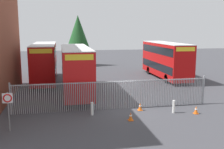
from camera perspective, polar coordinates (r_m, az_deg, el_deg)
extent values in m
plane|color=#3D3D42|center=(28.41, -1.53, -2.64)|extent=(100.00, 100.00, 0.00)
cylinder|color=gray|center=(20.35, -20.95, -5.10)|extent=(0.06, 0.06, 2.20)
cylinder|color=gray|center=(20.32, -20.56, -5.09)|extent=(0.06, 0.06, 2.20)
cylinder|color=gray|center=(20.30, -20.17, -5.09)|extent=(0.06, 0.06, 2.20)
cylinder|color=gray|center=(20.28, -19.78, -5.08)|extent=(0.06, 0.06, 2.20)
cylinder|color=gray|center=(20.25, -19.39, -5.07)|extent=(0.06, 0.06, 2.20)
cylinder|color=gray|center=(20.23, -19.00, -5.07)|extent=(0.06, 0.06, 2.20)
cylinder|color=gray|center=(20.21, -18.60, -5.06)|extent=(0.06, 0.06, 2.20)
cylinder|color=gray|center=(20.19, -18.21, -5.05)|extent=(0.06, 0.06, 2.20)
cylinder|color=gray|center=(20.18, -17.81, -5.04)|extent=(0.06, 0.06, 2.20)
cylinder|color=gray|center=(20.16, -17.41, -5.03)|extent=(0.06, 0.06, 2.20)
cylinder|color=gray|center=(20.14, -17.02, -5.02)|extent=(0.06, 0.06, 2.20)
cylinder|color=gray|center=(20.13, -16.62, -5.02)|extent=(0.06, 0.06, 2.20)
cylinder|color=gray|center=(20.11, -16.22, -5.01)|extent=(0.06, 0.06, 2.20)
cylinder|color=gray|center=(20.10, -15.82, -5.00)|extent=(0.06, 0.06, 2.20)
cylinder|color=gray|center=(20.09, -15.42, -4.99)|extent=(0.06, 0.06, 2.20)
cylinder|color=gray|center=(20.08, -15.02, -4.98)|extent=(0.06, 0.06, 2.20)
cylinder|color=gray|center=(20.07, -14.62, -4.97)|extent=(0.06, 0.06, 2.20)
cylinder|color=gray|center=(20.06, -14.22, -4.96)|extent=(0.06, 0.06, 2.20)
cylinder|color=gray|center=(20.05, -13.82, -4.95)|extent=(0.06, 0.06, 2.20)
cylinder|color=gray|center=(20.04, -13.42, -4.93)|extent=(0.06, 0.06, 2.20)
cylinder|color=gray|center=(20.03, -13.02, -4.92)|extent=(0.06, 0.06, 2.20)
cylinder|color=gray|center=(20.03, -12.62, -4.91)|extent=(0.06, 0.06, 2.20)
cylinder|color=gray|center=(20.02, -12.22, -4.90)|extent=(0.06, 0.06, 2.20)
cylinder|color=gray|center=(20.02, -11.81, -4.89)|extent=(0.06, 0.06, 2.20)
cylinder|color=gray|center=(20.02, -11.41, -4.88)|extent=(0.06, 0.06, 2.20)
cylinder|color=gray|center=(20.02, -11.01, -4.86)|extent=(0.06, 0.06, 2.20)
cylinder|color=gray|center=(20.02, -10.61, -4.85)|extent=(0.06, 0.06, 2.20)
cylinder|color=gray|center=(20.02, -10.20, -4.84)|extent=(0.06, 0.06, 2.20)
cylinder|color=gray|center=(20.02, -9.80, -4.83)|extent=(0.06, 0.06, 2.20)
cylinder|color=gray|center=(20.02, -9.40, -4.81)|extent=(0.06, 0.06, 2.20)
cylinder|color=gray|center=(20.02, -9.00, -4.80)|extent=(0.06, 0.06, 2.20)
cylinder|color=gray|center=(20.03, -8.60, -4.78)|extent=(0.06, 0.06, 2.20)
cylinder|color=gray|center=(20.03, -8.19, -4.77)|extent=(0.06, 0.06, 2.20)
cylinder|color=gray|center=(20.04, -7.79, -4.76)|extent=(0.06, 0.06, 2.20)
cylinder|color=gray|center=(20.05, -7.39, -4.74)|extent=(0.06, 0.06, 2.20)
cylinder|color=gray|center=(20.06, -6.99, -4.73)|extent=(0.06, 0.06, 2.20)
cylinder|color=gray|center=(20.06, -6.59, -4.71)|extent=(0.06, 0.06, 2.20)
cylinder|color=gray|center=(20.08, -6.19, -4.70)|extent=(0.06, 0.06, 2.20)
cylinder|color=gray|center=(20.09, -5.79, -4.68)|extent=(0.06, 0.06, 2.20)
cylinder|color=gray|center=(20.10, -5.39, -4.67)|extent=(0.06, 0.06, 2.20)
cylinder|color=gray|center=(20.11, -4.99, -4.65)|extent=(0.06, 0.06, 2.20)
cylinder|color=gray|center=(20.13, -4.60, -4.63)|extent=(0.06, 0.06, 2.20)
cylinder|color=gray|center=(20.14, -4.20, -4.62)|extent=(0.06, 0.06, 2.20)
cylinder|color=gray|center=(20.16, -3.80, -4.60)|extent=(0.06, 0.06, 2.20)
cylinder|color=gray|center=(20.17, -3.41, -4.58)|extent=(0.06, 0.06, 2.20)
cylinder|color=gray|center=(20.19, -3.01, -4.57)|extent=(0.06, 0.06, 2.20)
cylinder|color=gray|center=(20.21, -2.62, -4.55)|extent=(0.06, 0.06, 2.20)
cylinder|color=gray|center=(20.23, -2.22, -4.53)|extent=(0.06, 0.06, 2.20)
cylinder|color=gray|center=(20.25, -1.83, -4.52)|extent=(0.06, 0.06, 2.20)
cylinder|color=gray|center=(20.27, -1.44, -4.50)|extent=(0.06, 0.06, 2.20)
cylinder|color=gray|center=(20.30, -1.05, -4.48)|extent=(0.06, 0.06, 2.20)
cylinder|color=gray|center=(20.32, -0.66, -4.46)|extent=(0.06, 0.06, 2.20)
cylinder|color=gray|center=(20.34, -0.27, -4.45)|extent=(0.06, 0.06, 2.20)
cylinder|color=gray|center=(20.37, 0.12, -4.43)|extent=(0.06, 0.06, 2.20)
cylinder|color=gray|center=(20.40, 0.51, -4.41)|extent=(0.06, 0.06, 2.20)
cylinder|color=gray|center=(20.42, 0.90, -4.39)|extent=(0.06, 0.06, 2.20)
cylinder|color=gray|center=(20.45, 1.28, -4.37)|extent=(0.06, 0.06, 2.20)
cylinder|color=gray|center=(20.48, 1.67, -4.35)|extent=(0.06, 0.06, 2.20)
cylinder|color=gray|center=(20.51, 2.05, -4.33)|extent=(0.06, 0.06, 2.20)
cylinder|color=gray|center=(20.54, 2.43, -4.32)|extent=(0.06, 0.06, 2.20)
cylinder|color=gray|center=(20.57, 2.81, -4.30)|extent=(0.06, 0.06, 2.20)
cylinder|color=gray|center=(20.61, 3.19, -4.28)|extent=(0.06, 0.06, 2.20)
cylinder|color=gray|center=(20.64, 3.57, -4.26)|extent=(0.06, 0.06, 2.20)
cylinder|color=gray|center=(20.67, 3.95, -4.24)|extent=(0.06, 0.06, 2.20)
cylinder|color=gray|center=(20.71, 4.32, -4.22)|extent=(0.06, 0.06, 2.20)
cylinder|color=gray|center=(20.75, 4.70, -4.20)|extent=(0.06, 0.06, 2.20)
cylinder|color=gray|center=(20.78, 5.07, -4.18)|extent=(0.06, 0.06, 2.20)
cylinder|color=gray|center=(20.82, 5.44, -4.16)|extent=(0.06, 0.06, 2.20)
cylinder|color=gray|center=(20.86, 5.81, -4.14)|extent=(0.06, 0.06, 2.20)
cylinder|color=gray|center=(20.90, 6.18, -4.12)|extent=(0.06, 0.06, 2.20)
cylinder|color=gray|center=(20.94, 6.55, -4.10)|extent=(0.06, 0.06, 2.20)
cylinder|color=gray|center=(20.98, 6.91, -4.08)|extent=(0.06, 0.06, 2.20)
cylinder|color=gray|center=(21.03, 7.28, -4.06)|extent=(0.06, 0.06, 2.20)
cylinder|color=gray|center=(21.07, 7.64, -4.04)|extent=(0.06, 0.06, 2.20)
cylinder|color=gray|center=(21.11, 8.00, -4.02)|extent=(0.06, 0.06, 2.20)
cylinder|color=gray|center=(21.16, 8.36, -4.00)|extent=(0.06, 0.06, 2.20)
cylinder|color=gray|center=(21.20, 8.72, -3.97)|extent=(0.06, 0.06, 2.20)
cylinder|color=gray|center=(21.25, 9.08, -3.95)|extent=(0.06, 0.06, 2.20)
cylinder|color=gray|center=(21.30, 9.43, -3.93)|extent=(0.06, 0.06, 2.20)
cylinder|color=gray|center=(21.35, 9.79, -3.91)|extent=(0.06, 0.06, 2.20)
cylinder|color=gray|center=(21.40, 10.14, -3.89)|extent=(0.06, 0.06, 2.20)
cylinder|color=gray|center=(21.44, 10.49, -3.87)|extent=(0.06, 0.06, 2.20)
cylinder|color=gray|center=(21.50, 10.84, -3.85)|extent=(0.06, 0.06, 2.20)
cylinder|color=gray|center=(21.55, 11.18, -3.83)|extent=(0.06, 0.06, 2.20)
cylinder|color=gray|center=(21.60, 11.53, -3.81)|extent=(0.06, 0.06, 2.20)
cylinder|color=gray|center=(21.65, 11.87, -3.79)|extent=(0.06, 0.06, 2.20)
cylinder|color=gray|center=(21.71, 12.22, -3.76)|extent=(0.06, 0.06, 2.20)
cylinder|color=gray|center=(21.76, 12.56, -3.74)|extent=(0.06, 0.06, 2.20)
cylinder|color=gray|center=(21.82, 12.89, -3.72)|extent=(0.06, 0.06, 2.20)
cylinder|color=gray|center=(21.87, 13.23, -3.70)|extent=(0.06, 0.06, 2.20)
cylinder|color=gray|center=(21.93, 13.57, -3.68)|extent=(0.06, 0.06, 2.20)
cylinder|color=gray|center=(21.99, 13.90, -3.66)|extent=(0.06, 0.06, 2.20)
cylinder|color=gray|center=(22.04, 14.23, -3.64)|extent=(0.06, 0.06, 2.20)
cylinder|color=gray|center=(22.10, 14.56, -3.62)|extent=(0.06, 0.06, 2.20)
cylinder|color=gray|center=(22.16, 14.89, -3.59)|extent=(0.06, 0.06, 2.20)
cylinder|color=gray|center=(22.22, 15.21, -3.57)|extent=(0.06, 0.06, 2.20)
cylinder|color=gray|center=(22.29, 15.54, -3.55)|extent=(0.06, 0.06, 2.20)
cylinder|color=gray|center=(22.35, 15.86, -3.53)|extent=(0.06, 0.06, 2.20)
cylinder|color=gray|center=(22.41, 16.18, -3.51)|extent=(0.06, 0.06, 2.20)
cylinder|color=gray|center=(22.47, 16.50, -3.49)|extent=(0.06, 0.06, 2.20)
cylinder|color=gray|center=(22.54, 16.82, -3.47)|extent=(0.06, 0.06, 2.20)
cylinder|color=gray|center=(22.60, 17.13, -3.45)|extent=(0.06, 0.06, 2.20)
cylinder|color=gray|center=(22.67, 17.45, -3.42)|extent=(0.06, 0.06, 2.20)
cylinder|color=gray|center=(22.73, 17.76, -3.40)|extent=(0.06, 0.06, 2.20)
cylinder|color=gray|center=(22.80, 18.07, -3.38)|extent=(0.06, 0.06, 2.20)
cylinder|color=gray|center=(22.87, 18.38, -3.36)|extent=(0.06, 0.06, 2.20)
cylinder|color=gray|center=(22.94, 18.68, -3.34)|extent=(0.06, 0.06, 2.20)
cylinder|color=gray|center=(23.00, 18.99, -3.32)|extent=(0.06, 0.06, 2.20)
cylinder|color=gray|center=(20.16, 0.32, -1.61)|extent=(14.99, 0.07, 0.07)
cylinder|color=gray|center=(20.33, -20.97, -4.90)|extent=(0.14, 0.14, 2.35)
cylinder|color=gray|center=(22.99, 19.00, -3.14)|extent=(0.14, 0.14, 2.35)
cube|color=red|center=(25.54, -7.78, 1.23)|extent=(2.50, 10.80, 4.00)
cube|color=black|center=(25.67, -7.74, -0.53)|extent=(2.54, 10.37, 0.90)
cube|color=black|center=(25.39, -7.84, 3.91)|extent=(2.54, 10.37, 0.90)
cube|color=yellow|center=(20.03, -7.03, 3.69)|extent=(2.12, 0.12, 0.44)
cube|color=silver|center=(25.32, -7.88, 5.78)|extent=(2.50, 10.80, 0.08)
cylinder|color=black|center=(22.58, -9.99, -4.68)|extent=(0.30, 1.04, 1.04)
cylinder|color=black|center=(22.71, -4.42, -4.48)|extent=(0.30, 1.04, 1.04)
cylinder|color=black|center=(28.74, -10.22, -1.59)|extent=(0.30, 1.04, 1.04)
cylinder|color=black|center=(28.85, -5.84, -1.45)|extent=(0.30, 1.04, 1.04)
cube|color=#B70C0C|center=(34.05, 11.37, 3.24)|extent=(2.50, 10.80, 4.00)
cube|color=black|center=(34.14, 11.32, 1.90)|extent=(2.54, 10.37, 0.90)
cube|color=black|center=(33.94, 11.44, 5.25)|extent=(2.54, 10.37, 0.90)
cube|color=yellow|center=(29.04, 15.47, 5.26)|extent=(2.12, 0.12, 0.44)
cube|color=silver|center=(33.89, 11.48, 6.65)|extent=(2.50, 10.80, 0.08)
cylinder|color=black|center=(30.83, 11.70, -0.87)|extent=(0.30, 1.04, 1.04)
cylinder|color=black|center=(31.74, 15.37, -0.72)|extent=(0.30, 1.04, 1.04)
cylinder|color=black|center=(36.66, 7.93, 0.90)|extent=(0.30, 1.04, 1.04)
cylinder|color=black|center=(37.42, 11.12, 0.99)|extent=(0.30, 1.04, 1.04)
cube|color=#B70C0C|center=(31.86, -14.22, 2.70)|extent=(2.50, 10.80, 4.00)
cube|color=black|center=(31.96, -14.16, 1.27)|extent=(2.54, 10.37, 0.90)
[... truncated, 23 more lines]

